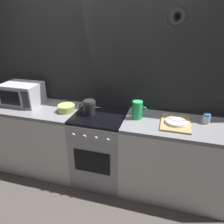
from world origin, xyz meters
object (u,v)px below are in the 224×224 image
stove_unit (101,147)px  kettle (89,107)px  mixing_bowl (66,108)px  dish_pile (176,123)px  pitcher (137,110)px  spice_jar (206,119)px  microwave (23,94)px

stove_unit → kettle: (-0.12, -0.01, 0.53)m
mixing_bowl → dish_pile: size_ratio=0.50×
stove_unit → dish_pile: (0.84, -0.01, 0.47)m
kettle → dish_pile: kettle is taller
stove_unit → dish_pile: dish_pile is taller
mixing_bowl → stove_unit: bearing=3.2°
pitcher → stove_unit: bearing=-177.1°
mixing_bowl → pitcher: (0.84, 0.04, 0.06)m
spice_jar → pitcher: bearing=-173.3°
stove_unit → mixing_bowl: (-0.41, -0.02, 0.49)m
dish_pile → spice_jar: 0.33m
microwave → pitcher: size_ratio=2.30×
spice_jar → mixing_bowl: bearing=-175.2°
dish_pile → spice_jar: (0.31, 0.12, 0.03)m
kettle → mixing_bowl: bearing=-178.3°
pitcher → dish_pile: pitcher is taller
stove_unit → pitcher: (0.43, 0.02, 0.55)m
mixing_bowl → spice_jar: 1.56m
stove_unit → spice_jar: 1.26m
kettle → spice_jar: kettle is taller
microwave → mixing_bowl: 0.65m
kettle → dish_pile: bearing=0.3°
stove_unit → kettle: bearing=-173.1°
stove_unit → dish_pile: 0.96m
mixing_bowl → pitcher: 0.84m
microwave → dish_pile: (1.89, -0.06, -0.12)m
pitcher → spice_jar: pitcher is taller
stove_unit → pitcher: 0.70m
pitcher → spice_jar: size_ratio=1.90×
pitcher → mixing_bowl: bearing=-176.9°
dish_pile → kettle: bearing=-179.7°
microwave → pitcher: (1.48, -0.02, -0.03)m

